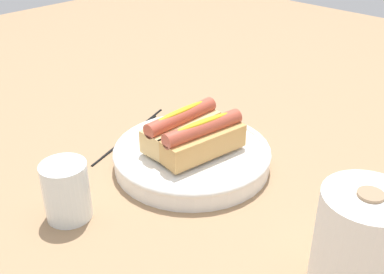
% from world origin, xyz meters
% --- Properties ---
extents(ground_plane, '(2.40, 2.40, 0.00)m').
position_xyz_m(ground_plane, '(0.00, 0.00, 0.00)').
color(ground_plane, '#9E7A56').
extents(serving_bowl, '(0.27, 0.27, 0.04)m').
position_xyz_m(serving_bowl, '(-0.01, 0.02, 0.02)').
color(serving_bowl, white).
rests_on(serving_bowl, ground_plane).
extents(hotdog_front, '(0.15, 0.05, 0.06)m').
position_xyz_m(hotdog_front, '(-0.02, -0.01, 0.06)').
color(hotdog_front, '#DBB270').
rests_on(hotdog_front, serving_bowl).
extents(hotdog_back, '(0.16, 0.07, 0.06)m').
position_xyz_m(hotdog_back, '(-0.01, 0.05, 0.06)').
color(hotdog_back, tan).
rests_on(hotdog_back, serving_bowl).
extents(water_glass, '(0.07, 0.07, 0.09)m').
position_xyz_m(water_glass, '(0.21, -0.02, 0.04)').
color(water_glass, white).
rests_on(water_glass, ground_plane).
extents(paper_towel_roll, '(0.11, 0.11, 0.13)m').
position_xyz_m(paper_towel_roll, '(0.04, 0.35, 0.07)').
color(paper_towel_roll, white).
rests_on(paper_towel_roll, ground_plane).
extents(chopstick_near, '(0.21, 0.07, 0.01)m').
position_xyz_m(chopstick_near, '(0.01, -0.14, 0.00)').
color(chopstick_near, black).
rests_on(chopstick_near, ground_plane).
extents(chopstick_far, '(0.21, 0.07, 0.01)m').
position_xyz_m(chopstick_far, '(-0.02, -0.15, 0.00)').
color(chopstick_far, black).
rests_on(chopstick_far, ground_plane).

